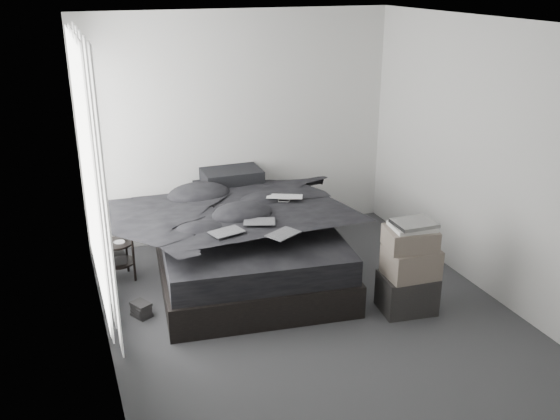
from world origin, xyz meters
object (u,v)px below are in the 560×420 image
object	(u,v)px
side_stand	(118,252)
box_lower	(407,292)
bed	(246,259)
laptop	(284,192)

from	to	relation	value
side_stand	box_lower	size ratio (longest dim) A/B	1.25
bed	box_lower	size ratio (longest dim) A/B	4.79
bed	box_lower	bearing A→B (deg)	-40.14
laptop	side_stand	world-z (taller)	laptop
laptop	box_lower	distance (m)	1.61
laptop	box_lower	bearing A→B (deg)	-34.83
laptop	side_stand	bearing A→B (deg)	-166.36
side_stand	box_lower	distance (m)	2.91
laptop	side_stand	distance (m)	1.81
bed	side_stand	xyz separation A→B (m)	(-1.26, 0.33, 0.15)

